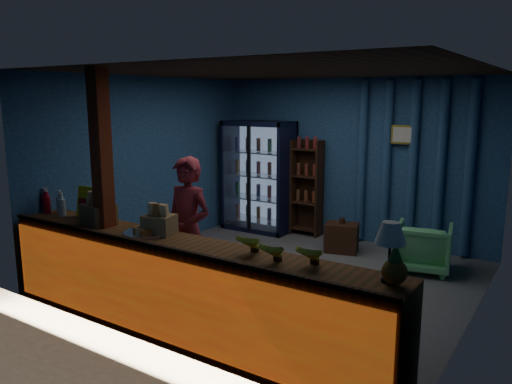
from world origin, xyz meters
TOP-DOWN VIEW (x-y plane):
  - ground at (0.00, 0.00)m, footprint 4.60×4.60m
  - room_walls at (0.00, 0.00)m, footprint 4.60×4.60m
  - counter at (0.00, -1.91)m, footprint 4.40×0.57m
  - support_post at (-1.05, -1.90)m, footprint 0.16×0.16m
  - beverage_cooler at (-1.55, 1.92)m, footprint 1.20×0.62m
  - bottle_shelf at (-0.70, 2.06)m, footprint 0.50×0.28m
  - curtain_folds at (1.00, 2.14)m, footprint 1.74×0.14m
  - framed_picture at (0.85, 2.10)m, footprint 0.36×0.04m
  - shopkeeper at (-0.47, -1.26)m, footprint 0.61×0.41m
  - green_chair at (1.45, 1.29)m, footprint 0.81×0.83m
  - side_table at (0.20, 1.45)m, footprint 0.55×0.46m
  - yellow_sign at (-1.47, -1.74)m, footprint 0.45×0.11m
  - soda_bottles at (-2.05, -1.82)m, footprint 0.51×0.17m
  - snack_box_left at (-1.19, -1.87)m, footprint 0.37×0.32m
  - snack_box_centre at (-0.37, -1.79)m, footprint 0.34×0.30m
  - pastry_tray at (-0.48, -1.87)m, footprint 0.46×0.46m
  - banana_bunches at (1.05, -1.84)m, footprint 0.86×0.32m
  - table_lamp at (1.99, -1.83)m, footprint 0.23×0.23m
  - pineapple at (2.05, -1.88)m, footprint 0.19×0.19m

SIDE VIEW (x-z plane):
  - ground at x=0.00m, z-range 0.00..0.00m
  - side_table at x=0.20m, z-range -0.04..0.48m
  - green_chair at x=1.45m, z-range 0.00..0.65m
  - counter at x=0.00m, z-range -0.02..0.97m
  - bottle_shelf at x=-0.70m, z-range -0.01..1.59m
  - shopkeeper at x=-0.47m, z-range 0.00..1.67m
  - beverage_cooler at x=-1.55m, z-range -0.02..1.88m
  - pastry_tray at x=-0.48m, z-range 0.94..1.01m
  - banana_bunches at x=1.05m, z-range 0.95..1.14m
  - snack_box_centre at x=-0.37m, z-range 0.90..1.22m
  - soda_bottles at x=-2.05m, z-range 0.92..1.20m
  - snack_box_left at x=-1.19m, z-range 0.90..1.25m
  - pineapple at x=2.05m, z-range 0.92..1.25m
  - yellow_sign at x=-1.47m, z-range 0.95..1.30m
  - support_post at x=-1.05m, z-range 0.00..2.60m
  - curtain_folds at x=1.00m, z-range 0.05..2.55m
  - table_lamp at x=1.99m, z-range 1.08..1.54m
  - room_walls at x=0.00m, z-range -0.73..3.87m
  - framed_picture at x=0.85m, z-range 1.61..1.89m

